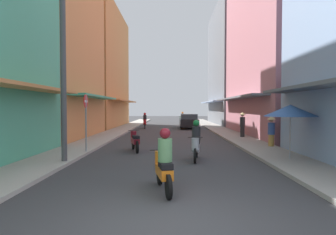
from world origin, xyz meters
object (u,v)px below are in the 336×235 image
at_px(pedestrian_foreground, 242,124).
at_px(vendor_umbrella, 290,111).
at_px(motorbike_orange, 164,163).
at_px(street_sign_no_entry, 86,116).
at_px(motorbike_maroon, 135,141).
at_px(parked_car, 189,121).
at_px(motorbike_green, 182,119).
at_px(utility_pole, 63,67).
at_px(motorbike_red, 145,121).
at_px(motorbike_silver, 196,142).
at_px(pedestrian_crossing, 271,130).

relative_size(pedestrian_foreground, vendor_umbrella, 0.81).
bearing_deg(motorbike_orange, street_sign_no_entry, 122.68).
bearing_deg(motorbike_orange, motorbike_maroon, 103.46).
relative_size(parked_car, street_sign_no_entry, 1.55).
relative_size(motorbike_green, pedestrian_foreground, 1.00).
bearing_deg(street_sign_no_entry, motorbike_orange, -57.32).
distance_m(parked_car, utility_pole, 19.11).
bearing_deg(utility_pole, parked_car, 72.72).
distance_m(motorbike_green, vendor_umbrella, 25.33).
relative_size(motorbike_maroon, street_sign_no_entry, 0.67).
relative_size(motorbike_green, vendor_umbrella, 0.81).
height_order(motorbike_red, motorbike_silver, same).
distance_m(motorbike_green, pedestrian_foreground, 17.24).
xyz_separation_m(pedestrian_foreground, street_sign_no_entry, (-8.55, -6.45, 0.72)).
bearing_deg(utility_pole, motorbike_orange, -41.96).
bearing_deg(pedestrian_crossing, utility_pole, -155.36).
xyz_separation_m(motorbike_maroon, pedestrian_crossing, (6.78, 0.96, 0.42)).
distance_m(pedestrian_foreground, utility_pole, 12.57).
xyz_separation_m(motorbike_green, pedestrian_crossing, (3.72, -21.54, 0.22)).
relative_size(pedestrian_crossing, street_sign_no_entry, 0.62).
relative_size(motorbike_maroon, motorbike_green, 1.00).
height_order(motorbike_silver, street_sign_no_entry, street_sign_no_entry).
distance_m(motorbike_maroon, street_sign_no_entry, 2.54).
xyz_separation_m(motorbike_orange, utility_pole, (-3.73, 3.35, 2.84)).
bearing_deg(pedestrian_foreground, motorbike_maroon, -139.18).
bearing_deg(motorbike_red, pedestrian_crossing, -61.09).
distance_m(motorbike_orange, pedestrian_foreground, 13.07).
relative_size(motorbike_silver, parked_car, 0.44).
bearing_deg(utility_pole, motorbike_silver, 10.28).
height_order(motorbike_orange, street_sign_no_entry, street_sign_no_entry).
distance_m(motorbike_orange, street_sign_no_entry, 6.79).
height_order(motorbike_red, vendor_umbrella, vendor_umbrella).
bearing_deg(parked_car, vendor_umbrella, -80.93).
xyz_separation_m(parked_car, utility_pole, (-5.61, -18.05, 2.80)).
height_order(motorbike_green, utility_pole, utility_pole).
xyz_separation_m(pedestrian_foreground, vendor_umbrella, (-0.24, -8.21, 0.96)).
height_order(motorbike_maroon, motorbike_green, motorbike_green).
distance_m(motorbike_silver, utility_pole, 5.71).
bearing_deg(vendor_umbrella, motorbike_maroon, 157.35).
bearing_deg(pedestrian_crossing, motorbike_red, 118.91).
relative_size(vendor_umbrella, utility_pole, 0.31).
bearing_deg(motorbike_silver, pedestrian_foreground, 64.33).
bearing_deg(motorbike_green, motorbike_maroon, -97.75).
bearing_deg(vendor_umbrella, motorbike_orange, -140.26).
xyz_separation_m(motorbike_maroon, vendor_umbrella, (6.24, -2.60, 1.45)).
distance_m(motorbike_green, motorbike_red, 8.55).
relative_size(motorbike_orange, pedestrian_crossing, 1.10).
xyz_separation_m(motorbike_red, motorbike_silver, (3.65, -17.22, 0.00)).
height_order(motorbike_maroon, pedestrian_crossing, pedestrian_crossing).
relative_size(pedestrian_crossing, vendor_umbrella, 0.75).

